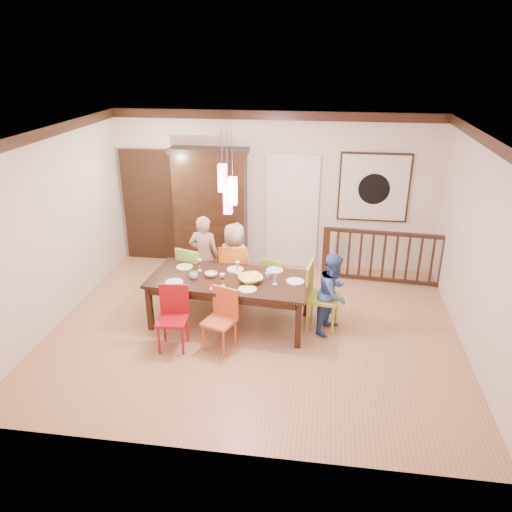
# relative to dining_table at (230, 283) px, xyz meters

# --- Properties ---
(floor) EXTENTS (6.00, 6.00, 0.00)m
(floor) POSITION_rel_dining_table_xyz_m (0.39, -0.15, -0.68)
(floor) COLOR #A87951
(floor) RESTS_ON ground
(ceiling) EXTENTS (6.00, 6.00, 0.00)m
(ceiling) POSITION_rel_dining_table_xyz_m (0.39, -0.15, 2.22)
(ceiling) COLOR white
(ceiling) RESTS_ON wall_back
(wall_back) EXTENTS (6.00, 0.00, 6.00)m
(wall_back) POSITION_rel_dining_table_xyz_m (0.39, 2.35, 0.77)
(wall_back) COLOR beige
(wall_back) RESTS_ON floor
(wall_left) EXTENTS (0.00, 5.00, 5.00)m
(wall_left) POSITION_rel_dining_table_xyz_m (-2.61, -0.15, 0.77)
(wall_left) COLOR beige
(wall_left) RESTS_ON floor
(wall_right) EXTENTS (0.00, 5.00, 5.00)m
(wall_right) POSITION_rel_dining_table_xyz_m (3.39, -0.15, 0.77)
(wall_right) COLOR beige
(wall_right) RESTS_ON floor
(crown_molding) EXTENTS (6.00, 5.00, 0.16)m
(crown_molding) POSITION_rel_dining_table_xyz_m (0.39, -0.15, 2.14)
(crown_molding) COLOR black
(crown_molding) RESTS_ON wall_back
(panel_door) EXTENTS (1.04, 0.07, 2.24)m
(panel_door) POSITION_rel_dining_table_xyz_m (-2.01, 2.30, 0.37)
(panel_door) COLOR black
(panel_door) RESTS_ON wall_back
(white_doorway) EXTENTS (0.97, 0.05, 2.22)m
(white_doorway) POSITION_rel_dining_table_xyz_m (0.74, 2.31, 0.37)
(white_doorway) COLOR silver
(white_doorway) RESTS_ON wall_back
(painting) EXTENTS (1.25, 0.06, 1.25)m
(painting) POSITION_rel_dining_table_xyz_m (2.19, 2.31, 0.92)
(painting) COLOR black
(painting) RESTS_ON wall_back
(pendant_cluster) EXTENTS (0.27, 0.21, 1.14)m
(pendant_cluster) POSITION_rel_dining_table_xyz_m (0.00, -0.00, 1.43)
(pendant_cluster) COLOR #FF4C8E
(pendant_cluster) RESTS_ON ceiling
(dining_table) EXTENTS (2.45, 1.27, 0.75)m
(dining_table) POSITION_rel_dining_table_xyz_m (0.00, 0.00, 0.00)
(dining_table) COLOR black
(dining_table) RESTS_ON floor
(chair_far_left) EXTENTS (0.54, 0.54, 0.95)m
(chair_far_left) POSITION_rel_dining_table_xyz_m (-0.73, 0.69, -0.13)
(chair_far_left) COLOR #85CF41
(chair_far_left) RESTS_ON floor
(chair_far_mid) EXTENTS (0.48, 0.48, 1.00)m
(chair_far_mid) POSITION_rel_dining_table_xyz_m (-0.07, 0.77, -0.10)
(chair_far_mid) COLOR orange
(chair_far_mid) RESTS_ON floor
(chair_far_right) EXTENTS (0.48, 0.48, 0.84)m
(chair_far_right) POSITION_rel_dining_table_xyz_m (0.64, 0.73, -0.20)
(chair_far_right) COLOR olive
(chair_far_right) RESTS_ON floor
(chair_near_left) EXTENTS (0.44, 0.44, 0.90)m
(chair_near_left) POSITION_rel_dining_table_xyz_m (-0.66, -0.80, -0.16)
(chair_near_left) COLOR #9D0E16
(chair_near_left) RESTS_ON floor
(chair_near_mid) EXTENTS (0.50, 0.50, 0.88)m
(chair_near_mid) POSITION_rel_dining_table_xyz_m (-0.01, -0.73, -0.17)
(chair_near_mid) COLOR #CD5828
(chair_near_mid) RESTS_ON floor
(chair_end_right) EXTENTS (0.53, 0.53, 1.03)m
(chair_end_right) POSITION_rel_dining_table_xyz_m (1.39, 0.05, -0.09)
(chair_end_right) COLOR #A9B330
(chair_end_right) RESTS_ON floor
(china_hutch) EXTENTS (1.43, 0.46, 2.26)m
(china_hutch) POSITION_rel_dining_table_xyz_m (-0.77, 2.15, 0.46)
(china_hutch) COLOR black
(china_hutch) RESTS_ON floor
(balustrade) EXTENTS (2.17, 0.25, 0.96)m
(balustrade) POSITION_rel_dining_table_xyz_m (2.43, 1.80, -0.18)
(balustrade) COLOR black
(balustrade) RESTS_ON floor
(person_far_left) EXTENTS (0.53, 0.36, 1.40)m
(person_far_left) POSITION_rel_dining_table_xyz_m (-0.60, 0.89, 0.02)
(person_far_left) COLOR #D2A6A0
(person_far_left) RESTS_ON floor
(person_far_mid) EXTENTS (0.73, 0.58, 1.32)m
(person_far_mid) POSITION_rel_dining_table_xyz_m (-0.08, 0.83, -0.02)
(person_far_mid) COLOR #C1AE92
(person_far_mid) RESTS_ON floor
(person_end_right) EXTENTS (0.67, 0.73, 1.22)m
(person_end_right) POSITION_rel_dining_table_xyz_m (1.53, -0.00, -0.06)
(person_end_right) COLOR #3955A0
(person_end_right) RESTS_ON floor
(serving_bowl) EXTENTS (0.46, 0.46, 0.09)m
(serving_bowl) POSITION_rel_dining_table_xyz_m (0.32, -0.07, 0.12)
(serving_bowl) COLOR yellow
(serving_bowl) RESTS_ON dining_table
(small_bowl) EXTENTS (0.23, 0.23, 0.06)m
(small_bowl) POSITION_rel_dining_table_xyz_m (-0.29, 0.02, 0.10)
(small_bowl) COLOR white
(small_bowl) RESTS_ON dining_table
(cup_left) EXTENTS (0.13, 0.13, 0.10)m
(cup_left) POSITION_rel_dining_table_xyz_m (-0.52, -0.10, 0.12)
(cup_left) COLOR silver
(cup_left) RESTS_ON dining_table
(cup_right) EXTENTS (0.11, 0.11, 0.08)m
(cup_right) POSITION_rel_dining_table_xyz_m (0.56, 0.09, 0.12)
(cup_right) COLOR silver
(cup_right) RESTS_ON dining_table
(plate_far_left) EXTENTS (0.26, 0.26, 0.01)m
(plate_far_left) POSITION_rel_dining_table_xyz_m (-0.77, 0.28, 0.08)
(plate_far_left) COLOR white
(plate_far_left) RESTS_ON dining_table
(plate_far_mid) EXTENTS (0.26, 0.26, 0.01)m
(plate_far_mid) POSITION_rel_dining_table_xyz_m (0.03, 0.31, 0.08)
(plate_far_mid) COLOR white
(plate_far_mid) RESTS_ON dining_table
(plate_far_right) EXTENTS (0.26, 0.26, 0.01)m
(plate_far_right) POSITION_rel_dining_table_xyz_m (0.63, 0.36, 0.08)
(plate_far_right) COLOR white
(plate_far_right) RESTS_ON dining_table
(plate_near_left) EXTENTS (0.26, 0.26, 0.01)m
(plate_near_left) POSITION_rel_dining_table_xyz_m (-0.77, -0.27, 0.08)
(plate_near_left) COLOR white
(plate_near_left) RESTS_ON dining_table
(plate_near_mid) EXTENTS (0.26, 0.26, 0.01)m
(plate_near_mid) POSITION_rel_dining_table_xyz_m (0.32, -0.34, 0.08)
(plate_near_mid) COLOR white
(plate_near_mid) RESTS_ON dining_table
(plate_end_right) EXTENTS (0.26, 0.26, 0.01)m
(plate_end_right) POSITION_rel_dining_table_xyz_m (0.97, 0.01, 0.08)
(plate_end_right) COLOR white
(plate_end_right) RESTS_ON dining_table
(wine_glass_a) EXTENTS (0.08, 0.08, 0.19)m
(wine_glass_a) POSITION_rel_dining_table_xyz_m (-0.51, 0.20, 0.17)
(wine_glass_a) COLOR #590C19
(wine_glass_a) RESTS_ON dining_table
(wine_glass_b) EXTENTS (0.08, 0.08, 0.19)m
(wine_glass_b) POSITION_rel_dining_table_xyz_m (0.09, 0.18, 0.17)
(wine_glass_b) COLOR silver
(wine_glass_b) RESTS_ON dining_table
(wine_glass_c) EXTENTS (0.08, 0.08, 0.19)m
(wine_glass_c) POSITION_rel_dining_table_xyz_m (-0.05, -0.27, 0.17)
(wine_glass_c) COLOR #590C19
(wine_glass_c) RESTS_ON dining_table
(wine_glass_d) EXTENTS (0.08, 0.08, 0.19)m
(wine_glass_d) POSITION_rel_dining_table_xyz_m (0.69, -0.11, 0.17)
(wine_glass_d) COLOR silver
(wine_glass_d) RESTS_ON dining_table
(napkin) EXTENTS (0.18, 0.14, 0.01)m
(napkin) POSITION_rel_dining_table_xyz_m (-0.12, -0.39, 0.08)
(napkin) COLOR #D83359
(napkin) RESTS_ON dining_table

